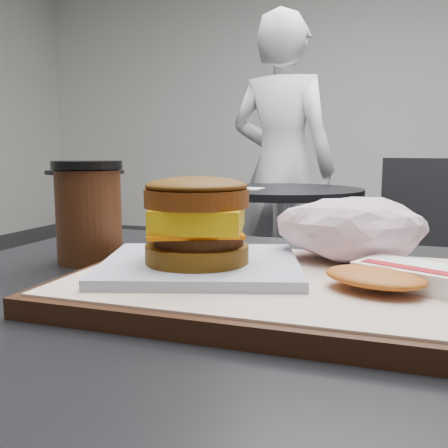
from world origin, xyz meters
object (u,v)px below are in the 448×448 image
Objects in this scene: crumpled_wrapper at (351,228)px; neighbor_table at (281,234)px; breakfast_sandwich at (198,231)px; serving_tray at (272,285)px; patron at (282,169)px; coffee_cup at (89,212)px; hash_brown at (395,276)px; neighbor_chair at (395,244)px.

neighbor_table is at bearing 104.90° from crumpled_wrapper.
breakfast_sandwich is 1.50× the size of crumpled_wrapper.
crumpled_wrapper reaches higher than serving_tray.
coffee_cup is at bearing 108.60° from patron.
serving_tray is 2.46× the size of crumpled_wrapper.
breakfast_sandwich is 0.17m from crumpled_wrapper.
breakfast_sandwich is 2.27m from patron.
hash_brown is at bearing 117.26° from patron.
patron reaches higher than neighbor_table.
breakfast_sandwich is 0.14× the size of patron.
hash_brown is 2.31m from patron.
serving_tray is 0.43× the size of neighbor_chair.
coffee_cup reaches higher than neighbor_table.
coffee_cup is at bearing 164.30° from serving_tray.
neighbor_table is 0.46× the size of patron.
serving_tray is 0.09m from breakfast_sandwich.
breakfast_sandwich is 0.19m from coffee_cup.
hash_brown is at bearing -0.49° from breakfast_sandwich.
neighbor_table is at bearing 114.90° from patron.
neighbor_chair is at bearing 88.03° from crumpled_wrapper.
breakfast_sandwich is at bearing -96.12° from neighbor_chair.
hash_brown is 0.18× the size of neighbor_table.
crumpled_wrapper is at bearing 114.27° from hash_brown.
patron is at bearing 102.10° from serving_tray.
neighbor_table is (-0.42, 1.57, -0.27)m from crumpled_wrapper.
breakfast_sandwich reaches higher than crumpled_wrapper.
patron reaches higher than coffee_cup.
neighbor_chair is 0.79m from patron.
hash_brown is 1.76m from neighbor_table.
neighbor_chair is (0.48, 0.14, -0.04)m from neighbor_table.
serving_tray reaches higher than neighbor_table.
coffee_cup is (-0.31, -0.02, 0.01)m from crumpled_wrapper.
neighbor_chair is (0.12, 1.80, -0.27)m from serving_tray.
coffee_cup is 1.62m from neighbor_table.
coffee_cup reaches higher than breakfast_sandwich.
serving_tray is 0.26m from coffee_cup.
hash_brown is at bearing -65.73° from crumpled_wrapper.
coffee_cup is 1.80m from neighbor_chair.
serving_tray is 0.23× the size of patron.
neighbor_chair is (0.06, 1.71, -0.31)m from crumpled_wrapper.
neighbor_table is (-0.28, 1.68, -0.28)m from breakfast_sandwich.
neighbor_table is (-0.47, 1.68, -0.25)m from hash_brown.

